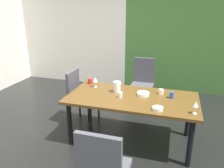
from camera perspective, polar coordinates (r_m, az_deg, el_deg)
The scene contains 15 objects.
ground_plane at distance 3.46m, azimuth -5.83°, elevation -15.50°, with size 6.24×5.61×0.02m, color black.
back_panel_interior at distance 6.06m, azimuth -10.66°, elevation 12.85°, with size 3.00×0.10×2.62m, color silver.
garden_window_panel at distance 5.41m, azimuth 20.91°, elevation 11.20°, with size 3.24×0.10×2.62m, color #437133.
dining_table at distance 3.24m, azimuth 5.17°, elevation -4.61°, with size 1.88×0.95×0.73m.
chair_head_far at distance 4.53m, azimuth 8.04°, elevation 0.87°, with size 0.44×0.45×0.99m.
chair_left_far at distance 3.84m, azimuth -8.37°, elevation -2.84°, with size 0.45×0.44×0.95m.
wine_glass_center at distance 3.55m, azimuth -4.43°, elevation 1.11°, with size 0.07×0.07×0.17m.
wine_glass_east at distance 2.84m, azimuth 21.06°, elevation -5.06°, with size 0.07×0.07×0.16m.
serving_bowl_south at distance 2.84m, azimuth 11.86°, elevation -6.32°, with size 0.14×0.14×0.04m, color silver.
serving_bowl_right at distance 3.28m, azimuth 8.14°, elevation -2.56°, with size 0.18×0.18×0.05m, color white.
cup_left at distance 3.76m, azimuth -5.67°, elevation 0.81°, with size 0.08×0.08×0.09m, color red.
cup_north at distance 3.15m, azimuth 2.13°, elevation -2.89°, with size 0.07×0.07×0.08m, color silver.
cup_corner at distance 3.25m, azimuth 15.30°, elevation -2.82°, with size 0.06×0.06×0.09m, color #224D91.
cup_west at distance 3.37m, azimuth 12.71°, elevation -1.96°, with size 0.08×0.08×0.07m, color white.
pitcher_near_shelf at distance 3.34m, azimuth 1.31°, elevation -0.75°, with size 0.13×0.11×0.17m.
Camera 1 is at (1.14, -2.60, 1.96)m, focal length 35.00 mm.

